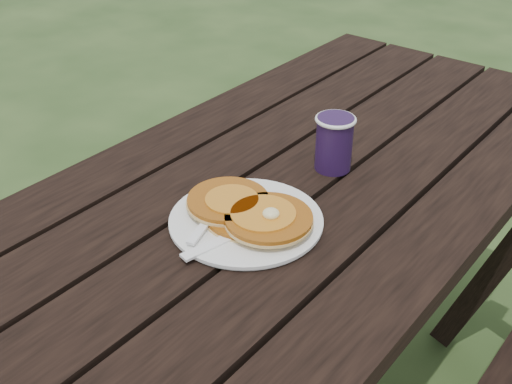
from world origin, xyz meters
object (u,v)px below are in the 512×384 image
Objects in this scene: picnic_table at (262,343)px; pancake_stack at (249,212)px; coffee_cup at (334,140)px; plate at (246,221)px.

pancake_stack is at bearing -67.76° from picnic_table.
picnic_table is at bearing 112.24° from pancake_stack.
plate is at bearing -92.80° from coffee_cup.
picnic_table is at bearing 109.19° from plate.
plate reaches higher than picnic_table.
pancake_stack is at bearing -92.00° from coffee_cup.
pancake_stack is (0.00, 0.00, 0.02)m from plate.
picnic_table is 0.40m from plate.
pancake_stack reaches higher than picnic_table.
pancake_stack reaches higher than plate.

